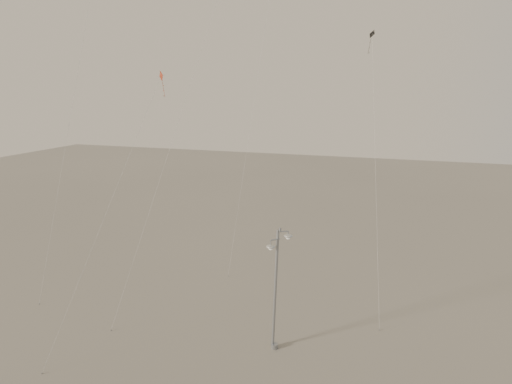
% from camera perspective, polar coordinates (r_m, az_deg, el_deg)
% --- Properties ---
extents(ground, '(160.00, 160.00, 0.00)m').
position_cam_1_polar(ground, '(28.26, -7.14, -20.12)').
color(ground, gray).
rests_on(ground, ground).
extents(street_lamp, '(1.42, 1.14, 8.12)m').
position_cam_1_polar(street_lamp, '(25.02, 2.89, -13.31)').
color(street_lamp, '#909398').
rests_on(street_lamp, ground).
extents(kite_3, '(1.65, 13.22, 17.41)m').
position_cam_1_polar(kite_3, '(30.39, -16.23, 8.51)').
color(kite_3, maroon).
rests_on(kite_3, ground).
extents(kite_4, '(2.45, 10.63, 20.73)m').
position_cam_1_polar(kite_4, '(33.25, 16.44, 12.39)').
color(kite_4, '#2A2723').
rests_on(kite_4, ground).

